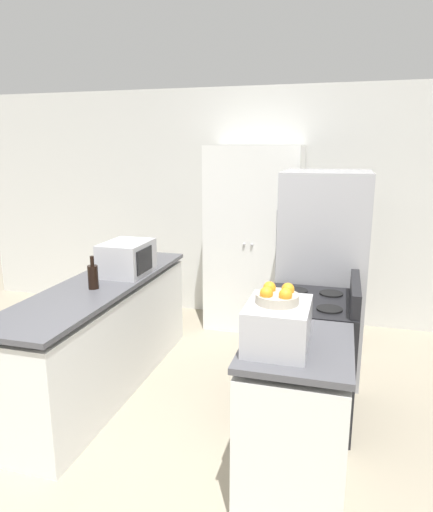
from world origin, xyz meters
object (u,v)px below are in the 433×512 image
pantry_cabinet (254,239)px  microwave (127,258)px  refrigerator (322,274)px  wine_bottle (93,276)px  fruit_bowl (277,296)px  toaster_oven (277,325)px  stove (309,357)px

pantry_cabinet → microwave: pantry_cabinet is taller
refrigerator → wine_bottle: bearing=-150.2°
pantry_cabinet → fruit_bowl: (0.61, -2.48, 0.20)m
refrigerator → microwave: 1.68m
wine_bottle → toaster_oven: (1.50, -0.67, 0.03)m
pantry_cabinet → refrigerator: (0.78, -0.87, -0.10)m
pantry_cabinet → toaster_oven: 2.56m
refrigerator → wine_bottle: size_ratio=6.88×
pantry_cabinet → stove: 1.88m
microwave → toaster_oven: bearing=-37.9°
fruit_bowl → pantry_cabinet: bearing=103.8°
wine_bottle → refrigerator: bearing=29.8°
stove → wine_bottle: size_ratio=4.13×
microwave → stove: bearing=-10.2°
microwave → wine_bottle: bearing=-97.5°
refrigerator → wine_bottle: (-1.66, -0.95, 0.12)m
refrigerator → microwave: size_ratio=3.75×
stove → refrigerator: 0.89m
refrigerator → toaster_oven: (-0.16, -1.62, 0.14)m
microwave → toaster_oven: (1.44, -1.12, -0.02)m
stove → toaster_oven: (-0.13, -0.84, 0.56)m
pantry_cabinet → stove: pantry_cabinet is taller
pantry_cabinet → stove: bearing=-65.7°
stove → microwave: microwave is taller
refrigerator → toaster_oven: bearing=-95.6°
pantry_cabinet → microwave: (-0.82, -1.36, 0.05)m
fruit_bowl → toaster_oven: bearing=-46.0°
microwave → wine_bottle: microwave is taller
pantry_cabinet → fruit_bowl: size_ratio=8.57×
stove → refrigerator: size_ratio=0.60×
fruit_bowl → wine_bottle: bearing=156.2°
stove → toaster_oven: bearing=-98.6°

